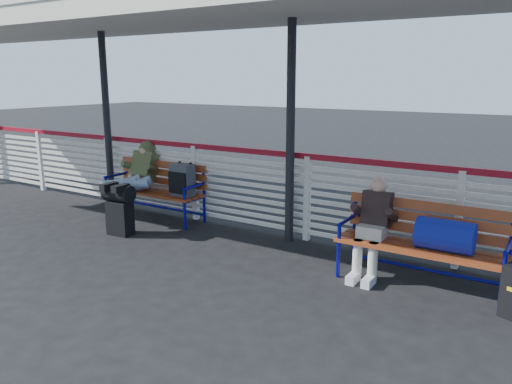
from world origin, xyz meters
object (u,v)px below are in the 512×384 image
Objects in this scene: bench_left at (165,183)px; traveler_man at (133,179)px; bench_right at (434,236)px; luggage_stack at (119,208)px; companion_person at (373,226)px.

traveler_man reaches higher than bench_left.
bench_right is 4.66m from traveler_man.
bench_left reaches higher than luggage_stack.
traveler_man is (-0.38, -0.33, 0.07)m from bench_left.
traveler_man is at bearing 178.09° from bench_right.
traveler_man is at bearing 177.66° from companion_person.
bench_left reaches higher than bench_right.
traveler_man reaches higher than bench_right.
bench_right is (4.27, -0.48, -0.01)m from bench_left.
luggage_stack is 3.66m from companion_person.
luggage_stack is 0.77m from traveler_man.
bench_right is 1.57× the size of companion_person.
bench_left is 4.30m from bench_right.
companion_person reaches higher than bench_left.
luggage_stack is at bearing -173.75° from bench_right.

